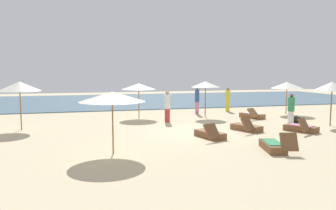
{
  "coord_description": "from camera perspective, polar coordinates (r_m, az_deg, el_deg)",
  "views": [
    {
      "loc": [
        -4.98,
        -13.98,
        2.83
      ],
      "look_at": [
        -0.79,
        1.96,
        1.1
      ],
      "focal_mm": 34.34,
      "sensor_mm": 36.0,
      "label": 1
    }
  ],
  "objects": [
    {
      "name": "umbrella_5",
      "position": [
        22.6,
        20.36,
        3.3
      ],
      "size": [
        2.05,
        2.05,
        2.13
      ],
      "color": "olive",
      "rests_on": "ground_plane"
    },
    {
      "name": "person_2",
      "position": [
        23.14,
        10.56,
        0.98
      ],
      "size": [
        0.36,
        0.36,
        1.69
      ],
      "color": "yellow",
      "rests_on": "ground_plane"
    },
    {
      "name": "umbrella_0",
      "position": [
        18.6,
        27.12,
        2.96
      ],
      "size": [
        1.81,
        1.81,
        2.29
      ],
      "color": "brown",
      "rests_on": "ground_plane"
    },
    {
      "name": "lounger_3",
      "position": [
        12.18,
        18.31,
        -6.9
      ],
      "size": [
        1.01,
        1.73,
        0.74
      ],
      "color": "brown",
      "rests_on": "ground_plane"
    },
    {
      "name": "lounger_1",
      "position": [
        16.36,
        22.55,
        -3.8
      ],
      "size": [
        1.29,
        1.72,
        0.74
      ],
      "color": "brown",
      "rests_on": "ground_plane"
    },
    {
      "name": "lounger_4",
      "position": [
        20.12,
        14.71,
        -1.79
      ],
      "size": [
        1.26,
        1.79,
        0.67
      ],
      "color": "brown",
      "rests_on": "ground_plane"
    },
    {
      "name": "person_3",
      "position": [
        17.91,
        -0.12,
        -0.26
      ],
      "size": [
        0.46,
        0.46,
        1.74
      ],
      "color": "#BF3338",
      "rests_on": "ground_plane"
    },
    {
      "name": "dog",
      "position": [
        19.17,
        21.76,
        -2.35
      ],
      "size": [
        0.67,
        0.76,
        0.36
      ],
      "color": "black",
      "rests_on": "ground_plane"
    },
    {
      "name": "ocean_water",
      "position": [
        31.5,
        -5.57,
        0.87
      ],
      "size": [
        48.0,
        16.0,
        0.06
      ],
      "primitive_type": "cube",
      "color": "#476B7F",
      "rests_on": "ground_plane"
    },
    {
      "name": "umbrella_1",
      "position": [
        19.82,
        6.68,
        3.66
      ],
      "size": [
        1.74,
        1.74,
        2.22
      ],
      "color": "brown",
      "rests_on": "ground_plane"
    },
    {
      "name": "ground_plane",
      "position": [
        15.11,
        4.81,
        -4.83
      ],
      "size": [
        60.0,
        60.0,
        0.0
      ],
      "primitive_type": "plane",
      "color": "beige"
    },
    {
      "name": "lounger_5",
      "position": [
        15.79,
        13.77,
        -3.88
      ],
      "size": [
        1.23,
        1.76,
        0.72
      ],
      "color": "brown",
      "rests_on": "ground_plane"
    },
    {
      "name": "person_0",
      "position": [
        18.29,
        21.0,
        -0.69
      ],
      "size": [
        0.45,
        0.45,
        1.66
      ],
      "color": "white",
      "rests_on": "ground_plane"
    },
    {
      "name": "umbrella_4",
      "position": [
        19.52,
        -5.22,
        3.3
      ],
      "size": [
        2.1,
        2.1,
        2.1
      ],
      "color": "olive",
      "rests_on": "ground_plane"
    },
    {
      "name": "lounger_2",
      "position": [
        13.83,
        7.47,
        -5.15
      ],
      "size": [
        1.04,
        1.77,
        0.7
      ],
      "color": "brown",
      "rests_on": "ground_plane"
    },
    {
      "name": "umbrella_6",
      "position": [
        16.96,
        -24.85,
        3.01
      ],
      "size": [
        1.99,
        1.99,
        2.34
      ],
      "color": "olive",
      "rests_on": "ground_plane"
    },
    {
      "name": "person_1",
      "position": [
        21.41,
        5.18,
        0.96
      ],
      "size": [
        0.41,
        0.41,
        1.85
      ],
      "color": "#D17299",
      "rests_on": "ground_plane"
    },
    {
      "name": "umbrella_2",
      "position": [
        11.02,
        -9.87,
        1.45
      ],
      "size": [
        2.25,
        2.25,
        2.15
      ],
      "color": "brown",
      "rests_on": "ground_plane"
    }
  ]
}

